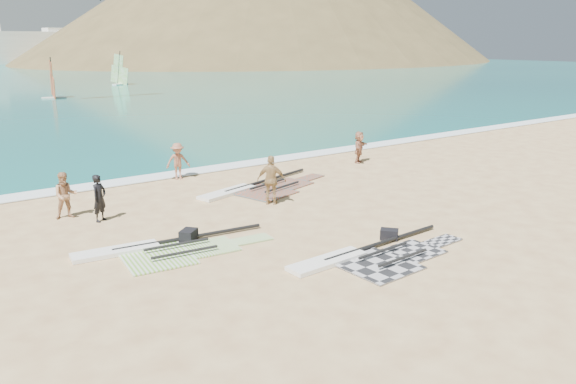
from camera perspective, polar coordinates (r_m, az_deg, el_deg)
ground at (r=15.93m, az=9.82°, el=-6.28°), size 300.00×300.00×0.00m
surf_line at (r=25.64m, az=-10.14°, el=1.91°), size 300.00×1.20×0.04m
headland_main at (r=169.92m, az=-1.62°, el=13.17°), size 143.00×143.00×45.00m
headland_minor at (r=199.26m, az=5.27°, el=13.40°), size 70.00×70.00×28.00m
rig_grey at (r=15.55m, az=8.29°, el=-6.56°), size 5.70×2.28×0.20m
rig_green at (r=16.29m, az=-12.85°, el=-5.77°), size 5.67×2.53×0.20m
rig_orange at (r=22.41m, az=-3.06°, el=0.35°), size 6.28×3.36×0.20m
gear_bag_near at (r=16.94m, az=-10.07°, el=-4.36°), size 0.67×0.65×0.35m
gear_bag_far at (r=17.09m, az=10.24°, el=-4.25°), size 0.61×0.63×0.31m
person_wetsuit at (r=19.33m, az=-18.61°, el=-0.59°), size 0.68×0.63×1.57m
beachgoer_left at (r=20.04m, az=-21.66°, el=-0.31°), size 0.86×0.72×1.58m
beachgoer_mid at (r=24.42m, az=-11.13°, el=3.10°), size 1.11×0.78×1.57m
beachgoer_back at (r=20.21m, az=-1.68°, el=1.21°), size 1.06×1.05×1.79m
beachgoer_right at (r=27.51m, az=7.23°, el=4.55°), size 1.45×1.12×1.54m
windsurfer_centre at (r=63.13m, az=-22.79°, el=9.87°), size 2.37×2.83×4.23m
windsurfer_right at (r=80.09m, az=-16.75°, el=11.31°), size 2.48×2.61×4.52m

